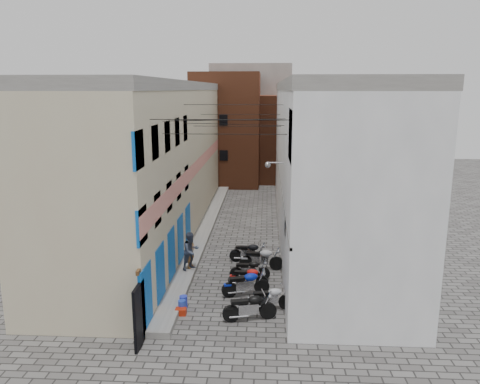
% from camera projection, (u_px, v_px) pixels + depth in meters
% --- Properties ---
extents(ground, '(90.00, 90.00, 0.00)m').
position_uv_depth(ground, '(215.00, 341.00, 16.24)').
color(ground, '#4E4B49').
rests_on(ground, ground).
extents(plinth, '(0.90, 26.00, 0.25)m').
position_uv_depth(plinth, '(205.00, 228.00, 29.00)').
color(plinth, slate).
rests_on(plinth, ground).
extents(building_left, '(5.10, 27.00, 9.00)m').
position_uv_depth(building_left, '(156.00, 158.00, 28.18)').
color(building_left, '#C1B292').
rests_on(building_left, ground).
extents(building_right, '(5.94, 26.00, 9.00)m').
position_uv_depth(building_right, '(323.00, 159.00, 27.65)').
color(building_right, silver).
rests_on(building_right, ground).
extents(building_far_brick_left, '(6.00, 6.00, 10.00)m').
position_uv_depth(building_far_brick_left, '(227.00, 129.00, 42.57)').
color(building_far_brick_left, brown).
rests_on(building_far_brick_left, ground).
extents(building_far_brick_right, '(5.00, 6.00, 8.00)m').
position_uv_depth(building_far_brick_right, '(281.00, 138.00, 44.45)').
color(building_far_brick_right, brown).
rests_on(building_far_brick_right, ground).
extents(building_far_concrete, '(8.00, 5.00, 11.00)m').
position_uv_depth(building_far_concrete, '(251.00, 119.00, 48.20)').
color(building_far_concrete, slate).
rests_on(building_far_concrete, ground).
extents(far_shopfront, '(2.00, 0.30, 2.40)m').
position_uv_depth(far_shopfront, '(247.00, 176.00, 40.55)').
color(far_shopfront, black).
rests_on(far_shopfront, ground).
extents(overhead_wires, '(5.80, 13.02, 1.32)m').
position_uv_depth(overhead_wires, '(231.00, 120.00, 22.16)').
color(overhead_wires, black).
rests_on(overhead_wires, ground).
extents(motorcycle_a, '(2.17, 1.10, 1.20)m').
position_uv_depth(motorcycle_a, '(250.00, 306.00, 17.57)').
color(motorcycle_a, black).
rests_on(motorcycle_a, ground).
extents(motorcycle_b, '(1.98, 0.94, 1.10)m').
position_uv_depth(motorcycle_b, '(270.00, 297.00, 18.41)').
color(motorcycle_b, '#BABBBF').
rests_on(motorcycle_b, ground).
extents(motorcycle_c, '(2.17, 1.23, 1.20)m').
position_uv_depth(motorcycle_c, '(246.00, 282.00, 19.70)').
color(motorcycle_c, '#0B22AE').
rests_on(motorcycle_c, ground).
extents(motorcycle_d, '(1.82, 0.70, 1.03)m').
position_uv_depth(motorcycle_d, '(248.00, 276.00, 20.56)').
color(motorcycle_d, red).
rests_on(motorcycle_d, ground).
extents(motorcycle_e, '(1.87, 0.64, 1.07)m').
position_uv_depth(motorcycle_e, '(250.00, 268.00, 21.38)').
color(motorcycle_e, black).
rests_on(motorcycle_e, ground).
extents(motorcycle_f, '(2.14, 0.69, 1.23)m').
position_uv_depth(motorcycle_f, '(261.00, 258.00, 22.54)').
color(motorcycle_f, '#A7A7AC').
rests_on(motorcycle_f, ground).
extents(motorcycle_g, '(2.01, 0.71, 1.15)m').
position_uv_depth(motorcycle_g, '(249.00, 251.00, 23.56)').
color(motorcycle_g, black).
rests_on(motorcycle_g, ground).
extents(person_a, '(0.57, 0.69, 1.64)m').
position_uv_depth(person_a, '(190.00, 251.00, 22.12)').
color(person_a, '#986737').
rests_on(person_a, plinth).
extents(person_b, '(1.09, 1.11, 1.80)m').
position_uv_depth(person_b, '(191.00, 251.00, 21.89)').
color(person_b, '#394156').
rests_on(person_b, plinth).
extents(water_jug_near, '(0.38, 0.38, 0.47)m').
position_uv_depth(water_jug_near, '(182.00, 306.00, 18.33)').
color(water_jug_near, '#2543BB').
rests_on(water_jug_near, ground).
extents(water_jug_far, '(0.39, 0.39, 0.50)m').
position_uv_depth(water_jug_far, '(183.00, 302.00, 18.67)').
color(water_jug_far, '#2838CC').
rests_on(water_jug_far, ground).
extents(red_crate, '(0.42, 0.31, 0.26)m').
position_uv_depth(red_crate, '(181.00, 312.00, 18.10)').
color(red_crate, '#AD230C').
rests_on(red_crate, ground).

